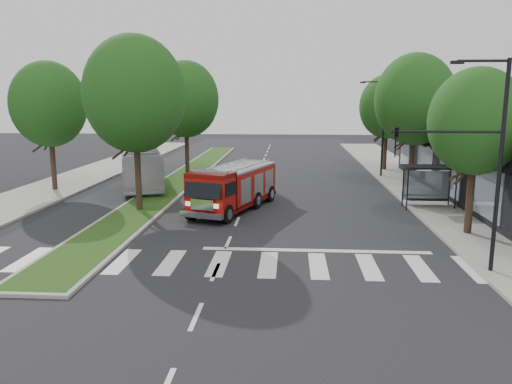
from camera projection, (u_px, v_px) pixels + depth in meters
ground at (228, 242)px, 23.15m from camera, size 140.00×140.00×0.00m
sidewalk_right at (440, 201)px, 32.11m from camera, size 5.00×80.00×0.15m
sidewalk_left at (35, 195)px, 33.91m from camera, size 5.00×80.00×0.15m
median at (183, 178)px, 41.18m from camera, size 3.00×50.00×0.15m
bus_shelter at (429, 175)px, 30.01m from camera, size 3.20×1.60×2.61m
tree_right_near at (476, 122)px, 23.32m from camera, size 4.40×4.40×8.05m
tree_right_mid at (415, 100)px, 34.90m from camera, size 5.60×5.60×9.72m
tree_right_far at (387, 107)px, 44.83m from camera, size 5.00×5.00×8.73m
tree_median_near at (134, 94)px, 28.17m from camera, size 5.80×5.80×10.16m
tree_median_far at (186, 99)px, 41.95m from camera, size 5.60×5.60×9.72m
tree_left_mid at (49, 104)px, 34.70m from camera, size 5.20×5.20×9.16m
streetlight_right_near at (476, 152)px, 18.21m from camera, size 4.08×0.22×8.00m
streetlight_right_far at (381, 124)px, 41.23m from camera, size 2.11×0.20×8.00m
fire_engine at (234, 188)px, 29.61m from camera, size 4.94×8.47×2.82m
city_bus at (141, 165)px, 37.88m from camera, size 6.18×11.67×3.18m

